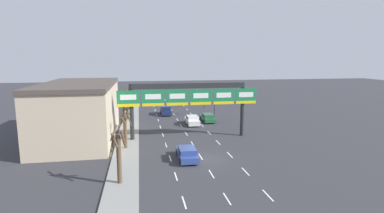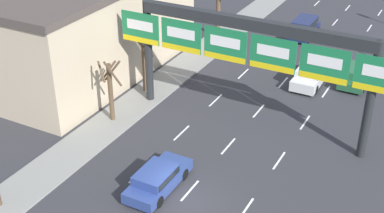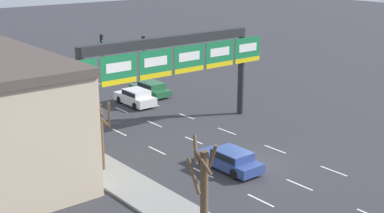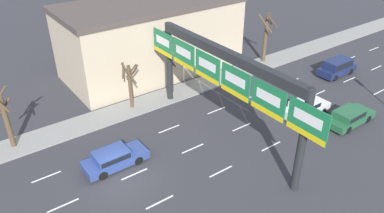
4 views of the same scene
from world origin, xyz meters
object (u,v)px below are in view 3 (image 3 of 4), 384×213
(traffic_light_near_gantry, at_px, (102,45))
(traffic_light_mid_block, at_px, (144,50))
(sign_gantry, at_px, (171,59))
(car_blue, at_px, (230,159))
(car_green, at_px, (151,88))
(car_white, at_px, (135,97))
(suv_navy, at_px, (55,82))
(tree_bare_closest, at_px, (101,133))
(tree_bare_second, at_px, (63,112))
(tree_bare_furthest, at_px, (203,186))

(traffic_light_near_gantry, bearing_deg, traffic_light_mid_block, -89.51)
(sign_gantry, distance_m, car_blue, 9.89)
(car_green, bearing_deg, traffic_light_mid_block, 62.83)
(car_white, distance_m, car_green, 3.57)
(car_blue, distance_m, suv_navy, 25.59)
(car_white, distance_m, tree_bare_closest, 15.23)
(traffic_light_near_gantry, xyz_separation_m, traffic_light_mid_block, (0.07, -8.62, 0.54))
(car_white, relative_size, traffic_light_near_gantry, 1.06)
(tree_bare_closest, bearing_deg, car_green, 45.99)
(car_blue, distance_m, tree_bare_second, 11.79)
(traffic_light_mid_block, xyz_separation_m, tree_bare_second, (-15.46, -13.21, -0.66))
(traffic_light_mid_block, bearing_deg, tree_bare_second, -139.49)
(traffic_light_near_gantry, relative_size, tree_bare_closest, 0.92)
(traffic_light_near_gantry, bearing_deg, tree_bare_furthest, -112.70)
(tree_bare_closest, bearing_deg, tree_bare_second, 93.63)
(tree_bare_second, bearing_deg, car_blue, -54.40)
(traffic_light_near_gantry, xyz_separation_m, tree_bare_closest, (-15.09, -26.37, -0.47))
(sign_gantry, xyz_separation_m, tree_bare_second, (-8.36, 0.99, -2.75))
(tree_bare_second, bearing_deg, tree_bare_closest, -86.37)
(tree_bare_second, relative_size, tree_bare_furthest, 1.03)
(sign_gantry, bearing_deg, car_white, 76.78)
(car_green, distance_m, tree_bare_closest, 18.68)
(car_white, xyz_separation_m, traffic_light_near_gantry, (5.18, 14.95, 2.21))
(car_white, distance_m, suv_navy, 9.90)
(tree_bare_closest, bearing_deg, traffic_light_near_gantry, 60.22)
(traffic_light_mid_block, relative_size, tree_bare_closest, 1.10)
(sign_gantry, relative_size, traffic_light_near_gantry, 4.40)
(sign_gantry, height_order, car_blue, sign_gantry)
(traffic_light_near_gantry, bearing_deg, car_green, -99.51)
(suv_navy, bearing_deg, car_white, -69.73)
(car_white, bearing_deg, car_green, 32.98)
(tree_bare_closest, bearing_deg, suv_navy, 72.61)
(sign_gantry, bearing_deg, traffic_light_mid_block, 63.45)
(car_blue, relative_size, tree_bare_second, 0.90)
(suv_navy, xyz_separation_m, tree_bare_closest, (-6.49, -20.71, 1.58))
(sign_gantry, bearing_deg, tree_bare_closest, -156.22)
(traffic_light_mid_block, bearing_deg, tree_bare_furthest, -118.83)
(car_blue, height_order, traffic_light_near_gantry, traffic_light_near_gantry)
(car_white, bearing_deg, suv_navy, 110.27)
(car_blue, relative_size, car_green, 0.98)
(car_blue, bearing_deg, tree_bare_second, 125.60)
(car_blue, distance_m, tree_bare_furthest, 8.62)
(car_white, height_order, tree_bare_second, tree_bare_second)
(car_green, height_order, traffic_light_mid_block, traffic_light_mid_block)
(traffic_light_mid_block, height_order, tree_bare_furthest, tree_bare_furthest)
(car_green, relative_size, tree_bare_furthest, 0.95)
(car_blue, relative_size, traffic_light_mid_block, 0.91)
(car_blue, bearing_deg, traffic_light_near_gantry, 74.55)
(sign_gantry, bearing_deg, tree_bare_furthest, -121.10)
(car_blue, xyz_separation_m, traffic_light_mid_block, (8.71, 22.63, 2.82))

